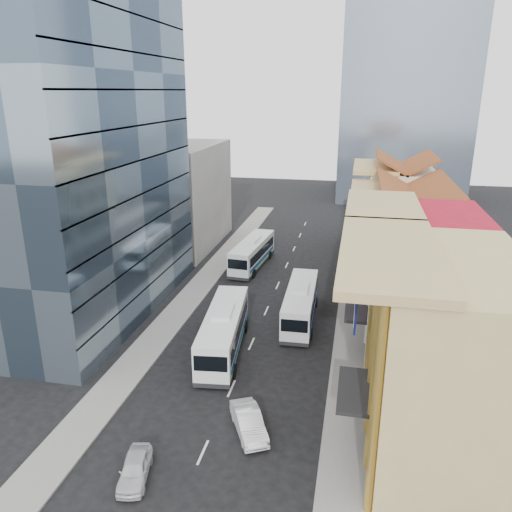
% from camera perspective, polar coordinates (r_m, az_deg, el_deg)
% --- Properties ---
extents(ground, '(200.00, 200.00, 0.00)m').
position_cam_1_polar(ground, '(32.04, -6.68, -22.52)').
color(ground, black).
rests_on(ground, ground).
extents(sidewalk_right, '(3.00, 90.00, 0.15)m').
position_cam_1_polar(sidewalk_right, '(49.43, 10.99, -6.91)').
color(sidewalk_right, slate).
rests_on(sidewalk_right, ground).
extents(sidewalk_left, '(3.00, 90.00, 0.15)m').
position_cam_1_polar(sidewalk_left, '(52.19, -8.07, -5.34)').
color(sidewalk_left, slate).
rests_on(sidewalk_left, ground).
extents(shophouse_tan, '(8.00, 14.00, 12.00)m').
position_cam_1_polar(shophouse_tan, '(32.09, 20.96, -10.65)').
color(shophouse_tan, tan).
rests_on(shophouse_tan, ground).
extents(shophouse_red, '(8.00, 10.00, 12.00)m').
position_cam_1_polar(shophouse_red, '(42.91, 18.67, -2.97)').
color(shophouse_red, '#AC1326').
rests_on(shophouse_red, ground).
extents(shophouse_cream_near, '(8.00, 9.00, 10.00)m').
position_cam_1_polar(shophouse_cream_near, '(52.15, 17.47, -0.26)').
color(shophouse_cream_near, beige).
rests_on(shophouse_cream_near, ground).
extents(shophouse_cream_mid, '(8.00, 9.00, 10.00)m').
position_cam_1_polar(shophouse_cream_mid, '(60.73, 16.74, 2.40)').
color(shophouse_cream_mid, beige).
rests_on(shophouse_cream_mid, ground).
extents(shophouse_cream_far, '(8.00, 12.00, 11.00)m').
position_cam_1_polar(shophouse_cream_far, '(70.76, 16.16, 5.07)').
color(shophouse_cream_far, beige).
rests_on(shophouse_cream_far, ground).
extents(office_tower, '(12.00, 26.00, 30.00)m').
position_cam_1_polar(office_tower, '(49.22, -19.59, 10.44)').
color(office_tower, '#394A5A').
rests_on(office_tower, ground).
extents(office_block_far, '(10.00, 18.00, 14.00)m').
position_cam_1_polar(office_block_far, '(70.60, -8.67, 6.81)').
color(office_block_far, gray).
rests_on(office_block_far, ground).
extents(bus_left_near, '(4.15, 12.38, 3.89)m').
position_cam_1_polar(bus_left_near, '(42.08, -3.71, -8.45)').
color(bus_left_near, silver).
rests_on(bus_left_near, ground).
extents(bus_left_far, '(3.70, 11.68, 3.68)m').
position_cam_1_polar(bus_left_far, '(61.84, -0.42, 0.42)').
color(bus_left_far, silver).
rests_on(bus_left_far, ground).
extents(bus_right, '(2.95, 11.35, 3.62)m').
position_cam_1_polar(bus_right, '(47.58, 5.10, -5.37)').
color(bus_right, silver).
rests_on(bus_right, ground).
extents(sedan_left, '(2.36, 4.09, 1.31)m').
position_cam_1_polar(sedan_left, '(31.32, -13.67, -22.55)').
color(sedan_left, silver).
rests_on(sedan_left, ground).
extents(sedan_right, '(3.44, 4.72, 1.48)m').
position_cam_1_polar(sedan_right, '(33.65, -0.84, -18.45)').
color(sedan_right, silver).
rests_on(sedan_right, ground).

